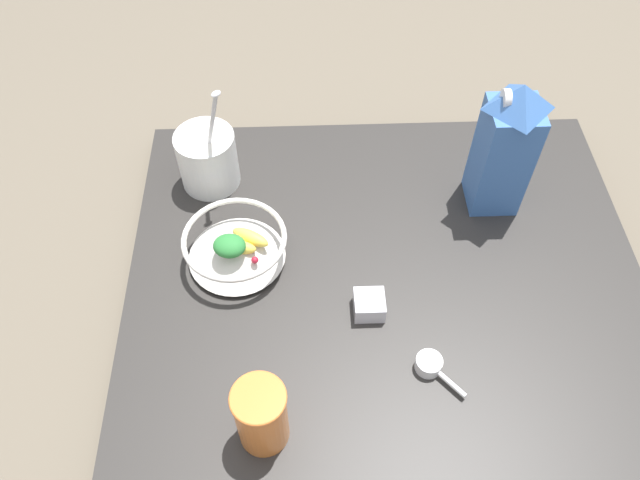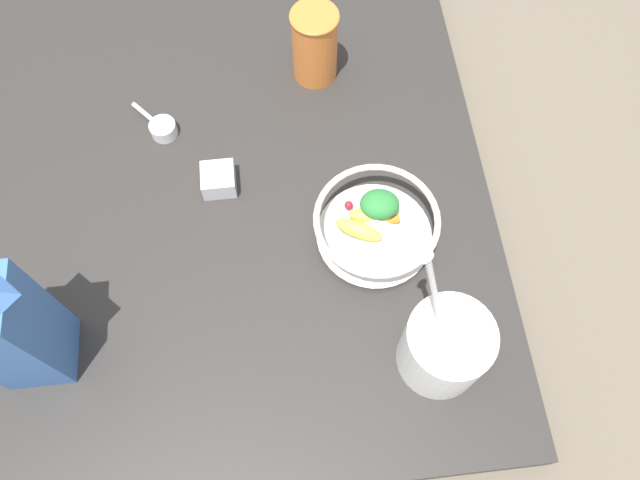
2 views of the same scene
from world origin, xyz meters
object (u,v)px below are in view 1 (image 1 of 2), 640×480
at_px(yogurt_tub, 207,157).
at_px(spice_jar, 369,305).
at_px(drinking_cup, 261,415).
at_px(fruit_bowl, 236,246).
at_px(milk_carton, 505,147).

height_order(yogurt_tub, spice_jar, yogurt_tub).
bearing_deg(spice_jar, drinking_cup, -40.03).
bearing_deg(yogurt_tub, drinking_cup, 12.43).
bearing_deg(fruit_bowl, milk_carton, 104.88).
relative_size(fruit_bowl, drinking_cup, 1.38).
height_order(drinking_cup, spice_jar, drinking_cup).
bearing_deg(yogurt_tub, milk_carton, 82.88).
height_order(fruit_bowl, spice_jar, fruit_bowl).
distance_m(yogurt_tub, spice_jar, 0.44).
bearing_deg(drinking_cup, spice_jar, 139.97).
xyz_separation_m(milk_carton, yogurt_tub, (-0.07, -0.56, -0.08)).
distance_m(drinking_cup, spice_jar, 0.28).
distance_m(fruit_bowl, yogurt_tub, 0.21).
height_order(fruit_bowl, milk_carton, milk_carton).
bearing_deg(spice_jar, fruit_bowl, -116.99).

